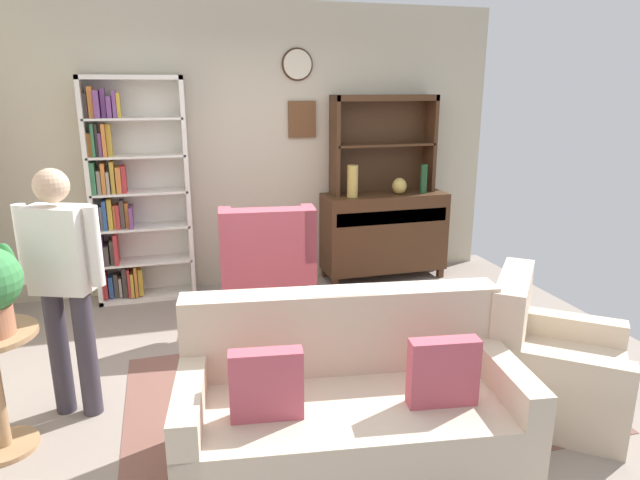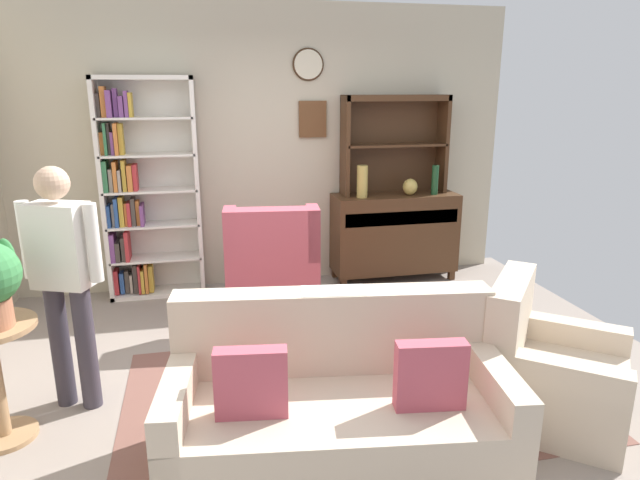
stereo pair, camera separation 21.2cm
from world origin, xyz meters
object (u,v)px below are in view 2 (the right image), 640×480
Objects in this scene: person_reading at (64,272)px; armchair_floral at (548,376)px; vase_round at (410,187)px; bottle_wine at (435,180)px; vase_tall at (362,182)px; wingback_chair at (273,278)px; book_stack at (357,321)px; sideboard_hutch at (394,131)px; bookshelf at (142,193)px; sideboard at (394,232)px; coffee_table at (351,341)px; couch_floral at (338,410)px.

armchair_floral is at bearing -15.69° from person_reading.
vase_round is 3.49m from person_reading.
bottle_wine reaches higher than vase_round.
wingback_chair is (-1.02, -0.72, -0.70)m from vase_tall.
bottle_wine reaches higher than armchair_floral.
vase_round is 0.56× the size of bottle_wine.
sideboard_hutch is at bearing 64.74° from book_stack.
bookshelf is 2.58m from sideboard.
person_reading is (-0.32, -1.97, -0.12)m from bookshelf.
coffee_table is at bearing -6.31° from person_reading.
sideboard_hutch is 2.05m from wingback_chair.
armchair_floral is 1.24m from coffee_table.
person_reading reaches higher than bottle_wine.
wingback_chair is (1.11, -0.89, -0.64)m from bookshelf.
bookshelf is at bearing 175.65° from vase_tall.
vase_tall is 1.64× the size of book_stack.
sideboard_hutch is at bearing 65.28° from couch_floral.
bookshelf is at bearing 132.58° from armchair_floral.
armchair_floral is 1.35× the size of coffee_table.
vase_round is (2.65, -0.15, -0.02)m from bookshelf.
coffee_table is at bearing -74.60° from wingback_chair.
bookshelf is at bearing 124.08° from coffee_table.
vase_round reaches higher than book_stack.
sideboard is at bearing 167.11° from bottle_wine.
sideboard is at bearing -1.87° from bookshelf.
armchair_floral is at bearing -80.99° from vase_tall.
person_reading is 1.88m from coffee_table.
bookshelf is 6.50× the size of vase_tall.
bottle_wine is at bearing 53.99° from coffee_table.
couch_floral is 0.88m from book_stack.
vase_tall is 0.31× the size of wingback_chair.
bookshelf reaches higher than person_reading.
person_reading is at bearing 164.31° from armchair_floral.
coffee_table is 4.06× the size of book_stack.
bookshelf reaches higher than bottle_wine.
armchair_floral is 2.37m from wingback_chair.
sideboard_hutch is (0.00, 0.11, 1.05)m from sideboard.
coffee_table is at bearing -116.96° from sideboard.
sideboard_hutch reaches higher than sideboard.
bottle_wine is 0.29× the size of wingback_chair.
sideboard is at bearing 63.04° from coffee_table.
sideboard is 1.63m from wingback_chair.
bookshelf is 1.56m from wingback_chair.
person_reading reaches higher than sideboard.
vase_tall reaches higher than coffee_table.
book_stack is at bearing -120.18° from vase_round.
sideboard is at bearing 152.83° from vase_round.
bottle_wine is (2.91, -0.17, 0.05)m from bookshelf.
wingback_chair is at bearing -38.52° from bookshelf.
couch_floral is 0.78m from coffee_table.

